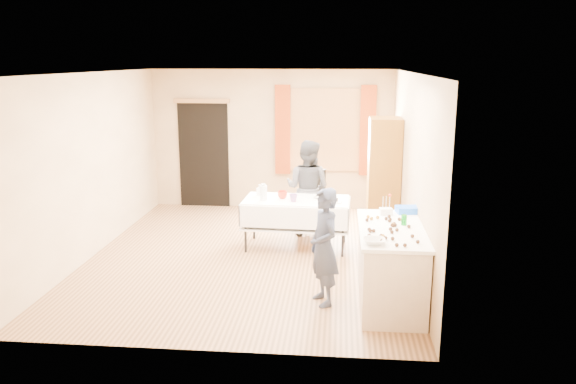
# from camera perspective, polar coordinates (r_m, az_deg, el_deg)

# --- Properties ---
(floor) EXTENTS (4.50, 5.50, 0.02)m
(floor) POSITION_cam_1_polar(r_m,az_deg,el_deg) (8.23, -3.95, -6.49)
(floor) COLOR #9E7047
(floor) RESTS_ON ground
(ceiling) EXTENTS (4.50, 5.50, 0.02)m
(ceiling) POSITION_cam_1_polar(r_m,az_deg,el_deg) (7.74, -4.27, 12.08)
(ceiling) COLOR white
(ceiling) RESTS_ON floor
(wall_back) EXTENTS (4.50, 0.02, 2.60)m
(wall_back) POSITION_cam_1_polar(r_m,az_deg,el_deg) (10.58, -1.68, 5.32)
(wall_back) COLOR tan
(wall_back) RESTS_ON floor
(wall_front) EXTENTS (4.50, 0.02, 2.60)m
(wall_front) POSITION_cam_1_polar(r_m,az_deg,el_deg) (5.25, -8.98, -3.18)
(wall_front) COLOR tan
(wall_front) RESTS_ON floor
(wall_left) EXTENTS (0.02, 5.50, 2.60)m
(wall_left) POSITION_cam_1_polar(r_m,az_deg,el_deg) (8.54, -19.26, 2.64)
(wall_left) COLOR tan
(wall_left) RESTS_ON floor
(wall_right) EXTENTS (0.02, 5.50, 2.60)m
(wall_right) POSITION_cam_1_polar(r_m,az_deg,el_deg) (7.84, 12.44, 2.17)
(wall_right) COLOR tan
(wall_right) RESTS_ON floor
(window_frame) EXTENTS (1.32, 0.06, 1.52)m
(window_frame) POSITION_cam_1_polar(r_m,az_deg,el_deg) (10.44, 3.78, 6.30)
(window_frame) COLOR olive
(window_frame) RESTS_ON wall_back
(window_pane) EXTENTS (1.20, 0.02, 1.40)m
(window_pane) POSITION_cam_1_polar(r_m,az_deg,el_deg) (10.42, 3.78, 6.29)
(window_pane) COLOR white
(window_pane) RESTS_ON wall_back
(curtain_left) EXTENTS (0.28, 0.06, 1.65)m
(curtain_left) POSITION_cam_1_polar(r_m,az_deg,el_deg) (10.44, -0.54, 6.33)
(curtain_left) COLOR #8D330F
(curtain_left) RESTS_ON wall_back
(curtain_right) EXTENTS (0.28, 0.06, 1.65)m
(curtain_right) POSITION_cam_1_polar(r_m,az_deg,el_deg) (10.39, 8.10, 6.17)
(curtain_right) COLOR #8D330F
(curtain_right) RESTS_ON wall_back
(doorway) EXTENTS (0.95, 0.04, 2.00)m
(doorway) POSITION_cam_1_polar(r_m,az_deg,el_deg) (10.83, -8.55, 3.76)
(doorway) COLOR black
(doorway) RESTS_ON floor
(door_lintel) EXTENTS (1.05, 0.06, 0.08)m
(door_lintel) POSITION_cam_1_polar(r_m,az_deg,el_deg) (10.68, -8.78, 9.14)
(door_lintel) COLOR olive
(door_lintel) RESTS_ON wall_back
(cabinet) EXTENTS (0.50, 0.60, 1.88)m
(cabinet) POSITION_cam_1_polar(r_m,az_deg,el_deg) (9.13, 9.69, 1.55)
(cabinet) COLOR brown
(cabinet) RESTS_ON floor
(counter) EXTENTS (0.75, 1.58, 0.91)m
(counter) POSITION_cam_1_polar(r_m,az_deg,el_deg) (6.65, 10.36, -7.35)
(counter) COLOR beige
(counter) RESTS_ON floor
(party_table) EXTENTS (1.61, 0.87, 0.75)m
(party_table) POSITION_cam_1_polar(r_m,az_deg,el_deg) (8.41, 0.85, -2.75)
(party_table) COLOR black
(party_table) RESTS_ON floor
(chair) EXTENTS (0.48, 0.48, 0.98)m
(chair) POSITION_cam_1_polar(r_m,az_deg,el_deg) (9.37, 2.75, -2.03)
(chair) COLOR black
(chair) RESTS_ON floor
(girl) EXTENTS (0.75, 0.70, 1.37)m
(girl) POSITION_cam_1_polar(r_m,az_deg,el_deg) (6.45, 3.67, -5.59)
(girl) COLOR #262E47
(girl) RESTS_ON floor
(woman) EXTENTS (1.13, 1.08, 1.54)m
(woman) POSITION_cam_1_polar(r_m,az_deg,el_deg) (8.95, 2.00, 0.39)
(woman) COLOR black
(woman) RESTS_ON floor
(soda_can) EXTENTS (0.08, 0.08, 0.12)m
(soda_can) POSITION_cam_1_polar(r_m,az_deg,el_deg) (6.61, 11.70, -2.79)
(soda_can) COLOR #0F801B
(soda_can) RESTS_ON counter
(mixing_bowl) EXTENTS (0.26, 0.26, 0.06)m
(mixing_bowl) POSITION_cam_1_polar(r_m,az_deg,el_deg) (5.91, 8.74, -4.96)
(mixing_bowl) COLOR white
(mixing_bowl) RESTS_ON counter
(foam_block) EXTENTS (0.16, 0.12, 0.08)m
(foam_block) POSITION_cam_1_polar(r_m,az_deg,el_deg) (7.02, 9.91, -1.96)
(foam_block) COLOR white
(foam_block) RESTS_ON counter
(blue_basket) EXTENTS (0.33, 0.25, 0.08)m
(blue_basket) POSITION_cam_1_polar(r_m,az_deg,el_deg) (7.15, 12.14, -1.77)
(blue_basket) COLOR blue
(blue_basket) RESTS_ON counter
(pitcher) EXTENTS (0.11, 0.11, 0.22)m
(pitcher) POSITION_cam_1_polar(r_m,az_deg,el_deg) (8.25, -2.51, -0.09)
(pitcher) COLOR silver
(pitcher) RESTS_ON party_table
(cup_red) EXTENTS (0.23, 0.23, 0.11)m
(cup_red) POSITION_cam_1_polar(r_m,az_deg,el_deg) (8.37, -0.57, -0.28)
(cup_red) COLOR red
(cup_red) RESTS_ON party_table
(cup_rainbow) EXTENTS (0.20, 0.20, 0.11)m
(cup_rainbow) POSITION_cam_1_polar(r_m,az_deg,el_deg) (8.18, 0.55, -0.60)
(cup_rainbow) COLOR red
(cup_rainbow) RESTS_ON party_table
(small_bowl) EXTENTS (0.25, 0.25, 0.05)m
(small_bowl) POSITION_cam_1_polar(r_m,az_deg,el_deg) (8.38, 3.10, -0.50)
(small_bowl) COLOR white
(small_bowl) RESTS_ON party_table
(pastry_tray) EXTENTS (0.30, 0.22, 0.02)m
(pastry_tray) POSITION_cam_1_polar(r_m,az_deg,el_deg) (8.20, 4.45, -0.94)
(pastry_tray) COLOR white
(pastry_tray) RESTS_ON party_table
(bottle) EXTENTS (0.13, 0.13, 0.17)m
(bottle) POSITION_cam_1_polar(r_m,az_deg,el_deg) (8.57, -2.89, 0.24)
(bottle) COLOR white
(bottle) RESTS_ON party_table
(cake_balls) EXTENTS (0.54, 1.11, 0.04)m
(cake_balls) POSITION_cam_1_polar(r_m,az_deg,el_deg) (6.39, 10.09, -3.66)
(cake_balls) COLOR #3F2314
(cake_balls) RESTS_ON counter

